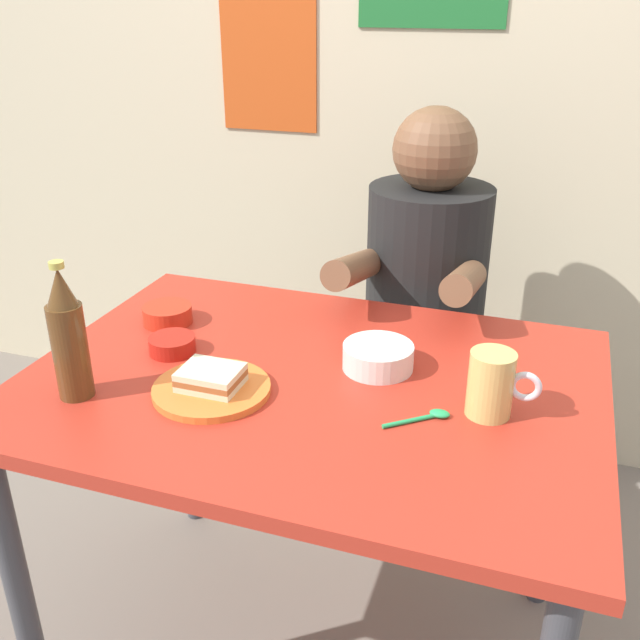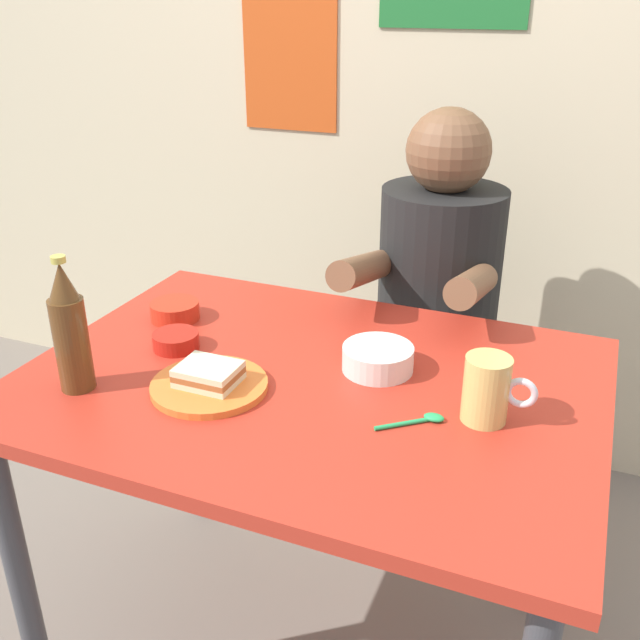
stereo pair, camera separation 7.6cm
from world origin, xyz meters
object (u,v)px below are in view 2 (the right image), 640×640
(person_seated, at_px, (439,267))
(dining_table, at_px, (310,418))
(stool, at_px, (430,402))
(sauce_bowl_chili, at_px, (175,310))
(sandwich, at_px, (209,374))
(beer_mug, at_px, (488,389))
(plate_orange, at_px, (209,386))
(beer_bottle, at_px, (70,331))

(person_seated, bearing_deg, dining_table, -99.31)
(stool, relative_size, sauce_bowl_chili, 4.09)
(sandwich, bearing_deg, dining_table, 36.13)
(stool, distance_m, beer_mug, 0.83)
(stool, bearing_deg, beer_mug, -69.93)
(dining_table, xyz_separation_m, sandwich, (-0.16, -0.11, 0.13))
(plate_orange, bearing_deg, person_seated, 70.60)
(sandwich, bearing_deg, stool, 70.87)
(person_seated, relative_size, plate_orange, 3.27)
(beer_bottle, bearing_deg, stool, 59.52)
(beer_mug, bearing_deg, sandwich, -169.57)
(stool, height_order, beer_bottle, beer_bottle)
(dining_table, distance_m, stool, 0.70)
(person_seated, xyz_separation_m, plate_orange, (-0.26, -0.73, -0.02))
(person_seated, relative_size, sandwich, 6.54)
(person_seated, relative_size, sauce_bowl_chili, 6.54)
(dining_table, bearing_deg, stool, 80.85)
(dining_table, distance_m, beer_mug, 0.37)
(stool, xyz_separation_m, sauce_bowl_chili, (-0.49, -0.50, 0.41))
(stool, bearing_deg, person_seated, -90.00)
(plate_orange, bearing_deg, sauce_bowl_chili, 133.50)
(beer_mug, relative_size, sauce_bowl_chili, 1.15)
(sandwich, distance_m, beer_bottle, 0.26)
(plate_orange, height_order, sauce_bowl_chili, sauce_bowl_chili)
(sandwich, relative_size, beer_mug, 0.87)
(stool, xyz_separation_m, person_seated, (-0.00, -0.01, 0.42))
(dining_table, relative_size, person_seated, 1.53)
(stool, xyz_separation_m, beer_mug, (0.24, -0.65, 0.45))
(dining_table, xyz_separation_m, plate_orange, (-0.16, -0.11, 0.10))
(person_seated, xyz_separation_m, beer_mug, (0.24, -0.64, 0.03))
(sandwich, xyz_separation_m, sauce_bowl_chili, (-0.23, 0.25, -0.01))
(beer_bottle, xyz_separation_m, sauce_bowl_chili, (-0.00, 0.33, -0.10))
(sauce_bowl_chili, bearing_deg, beer_bottle, -89.76)
(person_seated, height_order, sauce_bowl_chili, person_seated)
(person_seated, bearing_deg, stool, 90.00)
(stool, bearing_deg, sandwich, -109.13)
(plate_orange, bearing_deg, beer_bottle, -159.27)
(plate_orange, bearing_deg, dining_table, 36.13)
(sauce_bowl_chili, bearing_deg, stool, 45.46)
(stool, xyz_separation_m, plate_orange, (-0.26, -0.74, 0.40))
(plate_orange, distance_m, sauce_bowl_chili, 0.34)
(sandwich, height_order, sauce_bowl_chili, sandwich)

